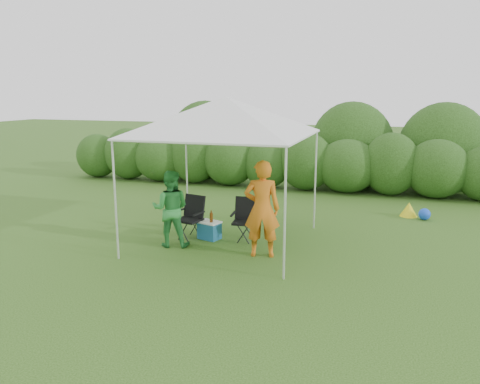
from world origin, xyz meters
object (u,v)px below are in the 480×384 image
(chair_right, at_px, (246,216))
(chair_left, at_px, (191,214))
(canopy, at_px, (225,116))
(man, at_px, (262,209))
(woman, at_px, (171,209))
(cooler, at_px, (209,230))

(chair_right, height_order, chair_left, chair_left)
(canopy, xyz_separation_m, man, (0.88, -0.57, -1.59))
(woman, bearing_deg, canopy, -164.56)
(chair_left, distance_m, man, 1.83)
(chair_right, bearing_deg, canopy, -145.55)
(chair_right, height_order, man, man)
(chair_right, xyz_separation_m, cooler, (-0.71, -0.20, -0.30))
(chair_right, bearing_deg, cooler, -171.11)
(canopy, xyz_separation_m, cooler, (-0.39, 0.08, -2.28))
(chair_right, bearing_deg, woman, -152.95)
(canopy, height_order, woman, canopy)
(chair_left, distance_m, cooler, 0.50)
(canopy, distance_m, chair_left, 2.13)
(chair_right, relative_size, woman, 0.58)
(man, xyz_separation_m, woman, (-1.80, 0.02, -0.14))
(chair_right, distance_m, cooler, 0.79)
(canopy, bearing_deg, man, -32.70)
(canopy, distance_m, cooler, 2.31)
(man, distance_m, woman, 1.81)
(man, relative_size, cooler, 3.48)
(chair_left, relative_size, man, 0.49)
(chair_right, distance_m, chair_left, 1.12)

